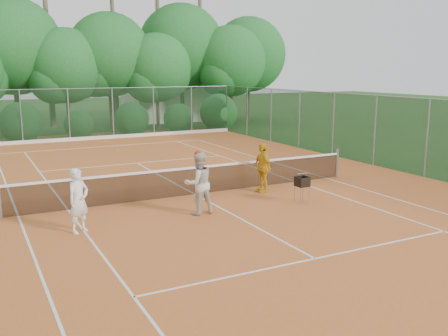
# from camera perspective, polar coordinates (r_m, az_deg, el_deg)

# --- Properties ---
(ground) EXTENTS (120.00, 120.00, 0.00)m
(ground) POSITION_cam_1_polar(r_m,az_deg,el_deg) (16.59, -3.24, -3.14)
(ground) COLOR #204518
(ground) RESTS_ON ground
(clay_court) EXTENTS (18.00, 36.00, 0.02)m
(clay_court) POSITION_cam_1_polar(r_m,az_deg,el_deg) (16.59, -3.24, -3.11)
(clay_court) COLOR #C1672C
(clay_court) RESTS_ON ground
(club_building) EXTENTS (8.00, 5.00, 3.00)m
(club_building) POSITION_cam_1_polar(r_m,az_deg,el_deg) (41.77, -5.47, 7.59)
(club_building) COLOR beige
(club_building) RESTS_ON ground
(tennis_net) EXTENTS (11.97, 0.10, 1.10)m
(tennis_net) POSITION_cam_1_polar(r_m,az_deg,el_deg) (16.47, -3.26, -1.35)
(tennis_net) COLOR gray
(tennis_net) RESTS_ON clay_court
(player_white) EXTENTS (0.72, 0.64, 1.66)m
(player_white) POSITION_cam_1_polar(r_m,az_deg,el_deg) (13.16, -16.28, -3.59)
(player_white) COLOR white
(player_white) RESTS_ON clay_court
(player_center_grp) EXTENTS (0.92, 0.74, 1.84)m
(player_center_grp) POSITION_cam_1_polar(r_m,az_deg,el_deg) (14.21, -2.94, -1.73)
(player_center_grp) COLOR beige
(player_center_grp) RESTS_ON clay_court
(player_yellow) EXTENTS (0.43, 0.99, 1.67)m
(player_yellow) POSITION_cam_1_polar(r_m,az_deg,el_deg) (16.85, 4.41, 0.05)
(player_yellow) COLOR gold
(player_yellow) RESTS_ON clay_court
(ball_hopper) EXTENTS (0.36, 0.36, 0.83)m
(ball_hopper) POSITION_cam_1_polar(r_m,az_deg,el_deg) (15.65, 8.93, -1.60)
(ball_hopper) COLOR gray
(ball_hopper) RESTS_ON clay_court
(stray_ball_a) EXTENTS (0.07, 0.07, 0.07)m
(stray_ball_a) POSITION_cam_1_polar(r_m,az_deg,el_deg) (26.25, -12.04, 2.08)
(stray_ball_a) COLOR gold
(stray_ball_a) RESTS_ON clay_court
(stray_ball_b) EXTENTS (0.07, 0.07, 0.07)m
(stray_ball_b) POSITION_cam_1_polar(r_m,az_deg,el_deg) (29.09, -13.41, 2.90)
(stray_ball_b) COLOR #BDD631
(stray_ball_b) RESTS_ON clay_court
(stray_ball_c) EXTENTS (0.07, 0.07, 0.07)m
(stray_ball_c) POSITION_cam_1_polar(r_m,az_deg,el_deg) (26.17, -3.08, 2.28)
(stray_ball_c) COLOR #B8CE30
(stray_ball_c) RESTS_ON clay_court
(court_markings) EXTENTS (11.03, 23.83, 0.01)m
(court_markings) POSITION_cam_1_polar(r_m,az_deg,el_deg) (16.59, -3.24, -3.07)
(court_markings) COLOR white
(court_markings) RESTS_ON clay_court
(fence_back) EXTENTS (18.07, 0.07, 3.00)m
(fence_back) POSITION_cam_1_polar(r_m,az_deg,el_deg) (30.51, -14.93, 5.97)
(fence_back) COLOR #19381E
(fence_back) RESTS_ON clay_court
(fence_right) EXTENTS (0.07, 33.07, 3.00)m
(fence_right) POSITION_cam_1_polar(r_m,az_deg,el_deg) (20.54, 22.20, 3.14)
(fence_right) COLOR #19381E
(fence_right) RESTS_ON clay_court
(tropical_treeline) EXTENTS (32.10, 8.49, 15.03)m
(tropical_treeline) POSITION_cam_1_polar(r_m,az_deg,el_deg) (35.82, -14.81, 12.46)
(tropical_treeline) COLOR brown
(tropical_treeline) RESTS_ON ground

